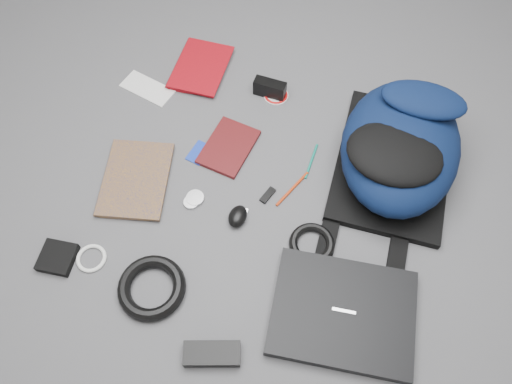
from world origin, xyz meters
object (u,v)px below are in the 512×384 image
at_px(comic_book, 104,177).
at_px(power_brick, 212,354).
at_px(textbook_red, 177,62).
at_px(laptop, 343,313).
at_px(mouse, 238,216).
at_px(pouch, 57,258).
at_px(dvd_case, 229,147).
at_px(backpack, 400,146).
at_px(compact_camera, 270,88).

relative_size(comic_book, power_brick, 1.87).
relative_size(textbook_red, power_brick, 1.64).
height_order(laptop, mouse, mouse).
bearing_deg(textbook_red, pouch, -95.06).
distance_m(textbook_red, pouch, 0.81).
distance_m(dvd_case, mouse, 0.26).
bearing_deg(backpack, power_brick, -117.26).
height_order(dvd_case, pouch, pouch).
xyz_separation_m(mouse, power_brick, (0.10, -0.39, -0.00)).
bearing_deg(backpack, compact_camera, 158.43).
relative_size(laptop, textbook_red, 1.57).
bearing_deg(mouse, textbook_red, 130.46).
xyz_separation_m(textbook_red, mouse, (0.46, -0.48, 0.01)).
height_order(comic_book, dvd_case, comic_book).
xyz_separation_m(textbook_red, dvd_case, (0.33, -0.26, -0.01)).
distance_m(comic_book, mouse, 0.45).
distance_m(backpack, comic_book, 0.92).
bearing_deg(backpack, mouse, -143.03).
bearing_deg(comic_book, pouch, -104.46).
relative_size(compact_camera, pouch, 1.14).
bearing_deg(dvd_case, backpack, 18.18).
bearing_deg(power_brick, compact_camera, 79.25).
distance_m(comic_book, dvd_case, 0.41).
bearing_deg(mouse, backpack, 41.25).
relative_size(laptop, mouse, 5.08).
distance_m(textbook_red, comic_book, 0.52).
relative_size(backpack, power_brick, 3.70).
relative_size(comic_book, mouse, 3.69).
height_order(laptop, compact_camera, compact_camera).
relative_size(power_brick, pouch, 1.53).
bearing_deg(power_brick, pouch, 149.12).
distance_m(laptop, compact_camera, 0.80).
distance_m(backpack, laptop, 0.53).
bearing_deg(pouch, backpack, 40.99).
bearing_deg(compact_camera, pouch, -115.72).
bearing_deg(textbook_red, compact_camera, -6.44).
bearing_deg(dvd_case, textbook_red, 143.95).
xyz_separation_m(compact_camera, power_brick, (0.20, -0.88, -0.01)).
height_order(dvd_case, power_brick, power_brick).
xyz_separation_m(laptop, pouch, (-0.81, -0.17, -0.01)).
xyz_separation_m(laptop, comic_book, (-0.83, 0.11, -0.01)).
xyz_separation_m(mouse, pouch, (-0.43, -0.33, -0.01)).
xyz_separation_m(laptop, mouse, (-0.38, 0.15, 0.00)).
relative_size(textbook_red, compact_camera, 2.21).
relative_size(compact_camera, mouse, 1.46).
height_order(comic_book, compact_camera, compact_camera).
relative_size(dvd_case, power_brick, 1.35).
bearing_deg(backpack, pouch, -146.67).
bearing_deg(mouse, pouch, -145.96).
bearing_deg(power_brick, comic_book, 123.56).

